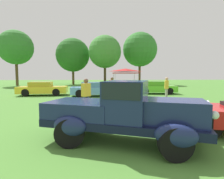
% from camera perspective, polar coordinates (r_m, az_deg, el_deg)
% --- Properties ---
extents(ground_plane, '(120.00, 120.00, 0.00)m').
position_cam_1_polar(ground_plane, '(5.51, 7.61, -15.04)').
color(ground_plane, '#4C8433').
extents(feature_pickup_truck, '(4.51, 2.87, 1.70)m').
position_cam_1_polar(feature_pickup_truck, '(4.87, 3.78, -7.07)').
color(feature_pickup_truck, black).
rests_on(feature_pickup_truck, ground_plane).
extents(show_car_yellow, '(4.40, 2.05, 1.22)m').
position_cam_1_polar(show_car_yellow, '(17.32, -21.46, 0.25)').
color(show_car_yellow, yellow).
rests_on(show_car_yellow, ground_plane).
extents(show_car_skyblue, '(3.94, 2.00, 1.22)m').
position_cam_1_polar(show_car_skyblue, '(15.57, -6.25, 0.07)').
color(show_car_skyblue, '#669EDB').
rests_on(show_car_skyblue, ground_plane).
extents(show_car_lime, '(3.98, 2.06, 1.22)m').
position_cam_1_polar(show_car_lime, '(18.00, 13.87, 0.59)').
color(show_car_lime, '#60C62D').
rests_on(show_car_lime, ground_plane).
extents(spectator_near_truck, '(0.45, 0.45, 1.69)m').
position_cam_1_polar(spectator_near_truck, '(8.38, -8.34, -1.80)').
color(spectator_near_truck, '#283351').
rests_on(spectator_near_truck, ground_plane).
extents(spectator_between_cars, '(0.33, 0.45, 1.69)m').
position_cam_1_polar(spectator_between_cars, '(13.27, 17.13, 0.44)').
color(spectator_between_cars, '#9E998E').
rests_on(spectator_between_cars, ground_plane).
extents(spectator_far_side, '(0.43, 0.30, 1.69)m').
position_cam_1_polar(spectator_far_side, '(13.14, 0.02, 0.61)').
color(spectator_far_side, '#9E998E').
rests_on(spectator_far_side, ground_plane).
extents(canopy_tent_left_field, '(3.36, 3.36, 2.71)m').
position_cam_1_polar(canopy_tent_left_field, '(24.22, 4.34, 6.07)').
color(canopy_tent_left_field, '#B7B7BC').
rests_on(canopy_tent_left_field, ground_plane).
extents(treeline_far_left, '(5.73, 5.73, 9.32)m').
position_cam_1_polar(treeline_far_left, '(34.55, -28.59, 11.79)').
color(treeline_far_left, brown).
rests_on(treeline_far_left, ground_plane).
extents(treeline_mid_left, '(6.39, 6.39, 8.83)m').
position_cam_1_polar(treeline_mid_left, '(35.37, -12.50, 10.75)').
color(treeline_mid_left, brown).
rests_on(treeline_mid_left, ground_plane).
extents(treeline_center, '(5.84, 5.84, 8.90)m').
position_cam_1_polar(treeline_center, '(32.42, -2.31, 12.03)').
color(treeline_center, '#47331E').
rests_on(treeline_center, ground_plane).
extents(treeline_mid_right, '(6.59, 6.59, 10.04)m').
position_cam_1_polar(treeline_mid_right, '(35.50, 8.95, 12.58)').
color(treeline_mid_right, brown).
rests_on(treeline_mid_right, ground_plane).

